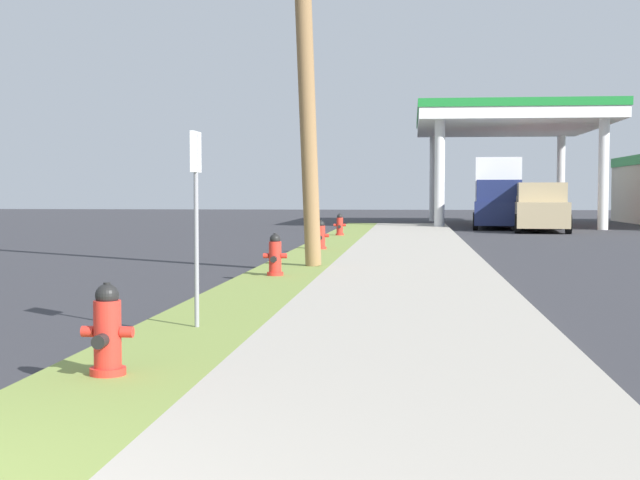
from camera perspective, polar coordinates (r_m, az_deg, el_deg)
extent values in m
cylinder|color=red|center=(7.52, -13.23, -8.05)|extent=(0.29, 0.29, 0.06)
cylinder|color=red|center=(7.47, -13.26, -6.02)|extent=(0.22, 0.22, 0.60)
sphere|color=black|center=(7.43, -13.29, -3.42)|extent=(0.19, 0.19, 0.19)
cylinder|color=black|center=(7.42, -13.30, -2.81)|extent=(0.06, 0.06, 0.05)
cylinder|color=red|center=(7.52, -14.42, -5.61)|extent=(0.10, 0.09, 0.09)
cylinder|color=red|center=(7.41, -12.09, -5.70)|extent=(0.10, 0.09, 0.09)
cylinder|color=black|center=(7.31, -13.69, -6.23)|extent=(0.11, 0.12, 0.11)
cylinder|color=red|center=(15.96, -2.85, -2.14)|extent=(0.29, 0.29, 0.06)
cylinder|color=red|center=(15.94, -2.85, -1.17)|extent=(0.22, 0.22, 0.60)
sphere|color=black|center=(15.92, -2.85, 0.05)|extent=(0.19, 0.19, 0.19)
cylinder|color=black|center=(15.91, -2.85, 0.34)|extent=(0.06, 0.06, 0.05)
cylinder|color=red|center=(15.96, -3.42, -1.00)|extent=(0.10, 0.09, 0.09)
cylinder|color=red|center=(15.91, -2.28, -1.00)|extent=(0.10, 0.09, 0.09)
cylinder|color=black|center=(15.77, -2.94, -1.22)|extent=(0.11, 0.12, 0.11)
cylinder|color=red|center=(23.42, 0.06, -0.49)|extent=(0.29, 0.29, 0.06)
cylinder|color=red|center=(23.40, 0.06, 0.17)|extent=(0.22, 0.22, 0.60)
sphere|color=black|center=(23.39, 0.06, 1.00)|extent=(0.19, 0.19, 0.19)
cylinder|color=black|center=(23.39, 0.06, 1.20)|extent=(0.06, 0.06, 0.05)
cylinder|color=red|center=(23.42, -0.33, 0.29)|extent=(0.10, 0.09, 0.09)
cylinder|color=red|center=(23.39, 0.45, 0.28)|extent=(0.10, 0.09, 0.09)
cylinder|color=black|center=(23.24, 0.01, 0.14)|extent=(0.11, 0.12, 0.11)
cylinder|color=red|center=(30.94, 1.25, 0.36)|extent=(0.29, 0.29, 0.06)
cylinder|color=red|center=(30.93, 1.25, 0.86)|extent=(0.22, 0.22, 0.60)
sphere|color=black|center=(30.92, 1.26, 1.49)|extent=(0.19, 0.19, 0.19)
cylinder|color=black|center=(30.92, 1.26, 1.64)|extent=(0.06, 0.06, 0.05)
cylinder|color=red|center=(30.94, 0.96, 0.95)|extent=(0.10, 0.09, 0.09)
cylinder|color=red|center=(30.91, 1.55, 0.95)|extent=(0.10, 0.09, 0.09)
cylinder|color=black|center=(30.76, 1.23, 0.84)|extent=(0.11, 0.12, 0.11)
cylinder|color=#937047|center=(17.57, -0.98, 12.74)|extent=(0.55, 1.71, 8.86)
cylinder|color=gray|center=(9.87, -7.81, 0.59)|extent=(0.05, 0.05, 2.10)
cube|color=white|center=(9.87, -7.85, 5.53)|extent=(0.04, 0.36, 0.44)
cylinder|color=silver|center=(39.28, 7.55, 4.09)|extent=(0.44, 0.44, 4.68)
cylinder|color=silver|center=(40.08, 17.45, 3.96)|extent=(0.44, 0.44, 4.68)
cylinder|color=silver|center=(50.31, 7.17, 3.85)|extent=(0.44, 0.44, 4.68)
cylinder|color=silver|center=(50.94, 14.95, 3.76)|extent=(0.44, 0.44, 4.68)
cube|color=white|center=(45.14, 11.77, 7.20)|extent=(8.68, 12.83, 0.50)
cube|color=#1E8433|center=(45.17, 11.77, 7.74)|extent=(8.78, 12.93, 0.36)
cube|color=#47474C|center=(39.54, 12.53, 1.81)|extent=(0.70, 1.10, 1.60)
cube|color=#47474C|center=(50.51, 11.07, 2.07)|extent=(0.70, 1.10, 1.60)
cube|color=white|center=(48.61, 12.50, 1.77)|extent=(2.14, 4.62, 0.85)
cube|color=white|center=(48.38, 12.56, 2.60)|extent=(1.74, 2.13, 0.56)
cylinder|color=black|center=(50.14, 11.17, 1.49)|extent=(0.26, 0.61, 0.60)
cylinder|color=black|center=(50.45, 13.10, 1.48)|extent=(0.26, 0.61, 0.60)
cylinder|color=black|center=(46.79, 11.86, 1.38)|extent=(0.26, 0.61, 0.60)
cylinder|color=black|center=(47.13, 13.91, 1.37)|extent=(0.26, 0.61, 0.60)
cube|color=red|center=(45.04, 11.95, 1.69)|extent=(2.16, 4.63, 0.85)
cube|color=red|center=(44.81, 12.01, 2.58)|extent=(1.75, 2.14, 0.56)
cylinder|color=black|center=(46.58, 10.52, 1.39)|extent=(0.27, 0.62, 0.60)
cylinder|color=black|center=(46.88, 12.60, 1.37)|extent=(0.27, 0.62, 0.60)
cylinder|color=black|center=(43.22, 11.24, 1.26)|extent=(0.27, 0.62, 0.60)
cylinder|color=black|center=(43.55, 13.47, 1.24)|extent=(0.27, 0.62, 0.60)
cube|color=tan|center=(37.84, 13.70, 1.61)|extent=(2.43, 5.54, 1.00)
cube|color=tan|center=(36.86, 13.80, 2.94)|extent=(2.00, 2.19, 0.76)
cube|color=tan|center=(39.02, 13.61, 2.56)|extent=(2.11, 3.06, 0.24)
cylinder|color=black|center=(35.77, 15.41, 0.98)|extent=(0.28, 0.78, 0.76)
cylinder|color=black|center=(35.66, 12.37, 1.01)|extent=(0.28, 0.78, 0.76)
cylinder|color=black|center=(40.06, 14.88, 1.19)|extent=(0.28, 0.78, 0.76)
cylinder|color=black|center=(39.95, 12.16, 1.22)|extent=(0.28, 0.78, 0.76)
cube|color=navy|center=(40.91, 11.16, 1.73)|extent=(2.50, 6.54, 1.00)
cube|color=white|center=(41.67, 11.17, 3.75)|extent=(2.27, 4.11, 1.90)
cube|color=navy|center=(38.85, 11.22, 3.07)|extent=(2.00, 2.19, 0.90)
cylinder|color=black|center=(38.30, 12.63, 1.14)|extent=(0.28, 0.78, 0.76)
cylinder|color=black|center=(38.27, 9.79, 1.17)|extent=(0.28, 0.78, 0.76)
cylinder|color=black|center=(43.59, 12.36, 1.36)|extent=(0.28, 0.78, 0.76)
cylinder|color=black|center=(43.56, 9.86, 1.39)|extent=(0.28, 0.78, 0.76)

